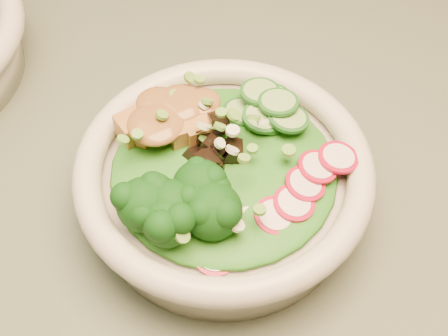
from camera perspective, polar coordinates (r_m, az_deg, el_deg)
dining_table at (r=0.66m, az=-7.63°, el=-7.53°), size 1.20×0.80×0.75m
salad_bowl at (r=0.52m, az=-0.00°, el=-1.24°), size 0.25×0.25×0.07m
lettuce_bed at (r=0.51m, az=-0.00°, el=0.07°), size 0.19×0.19×0.02m
broccoli_florets at (r=0.47m, az=-3.94°, el=-3.49°), size 0.08×0.07×0.04m
radish_slices at (r=0.49m, az=5.94°, el=-2.89°), size 0.10×0.04×0.02m
cucumber_slices at (r=0.53m, az=3.94°, el=4.82°), size 0.07×0.07×0.03m
mushroom_heap at (r=0.50m, az=-1.02°, el=1.51°), size 0.07×0.07×0.04m
tofu_cubes at (r=0.52m, az=-5.00°, el=3.86°), size 0.09×0.06×0.03m
peanut_sauce at (r=0.51m, az=-5.09°, el=4.73°), size 0.06×0.05×0.01m
scallion_garnish at (r=0.49m, az=-0.00°, el=1.58°), size 0.18×0.18×0.02m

